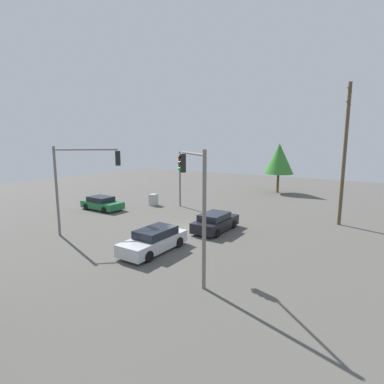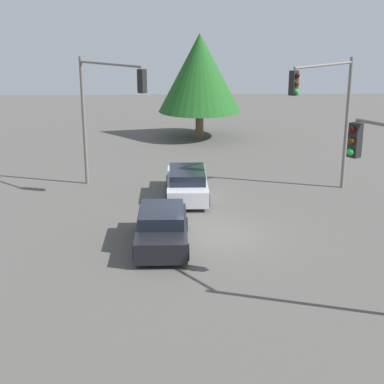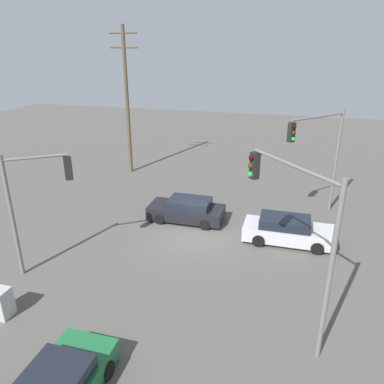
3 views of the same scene
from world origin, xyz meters
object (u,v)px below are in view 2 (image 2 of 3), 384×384
at_px(traffic_signal_main, 106,101).
at_px(traffic_signal_cross, 328,103).
at_px(sedan_dark, 162,228).
at_px(sedan_silver, 187,183).

xyz_separation_m(traffic_signal_main, traffic_signal_cross, (1.16, 10.37, 0.03)).
distance_m(sedan_dark, traffic_signal_main, 8.63).
xyz_separation_m(sedan_dark, traffic_signal_main, (-7.27, -2.75, 3.75)).
xyz_separation_m(sedan_dark, traffic_signal_cross, (-6.11, 7.62, 3.79)).
relative_size(sedan_dark, sedan_silver, 0.94).
bearing_deg(sedan_dark, traffic_signal_main, -69.26).
distance_m(sedan_silver, traffic_signal_cross, 7.54).
xyz_separation_m(sedan_dark, sedan_silver, (-5.93, 1.09, 0.01)).
distance_m(sedan_silver, traffic_signal_main, 5.53).
bearing_deg(traffic_signal_main, sedan_silver, 22.65).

